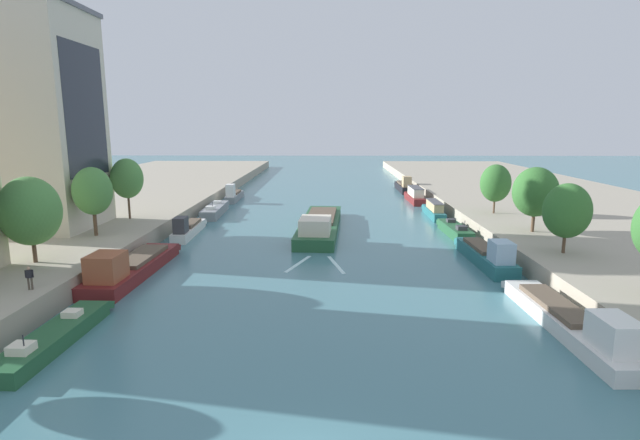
# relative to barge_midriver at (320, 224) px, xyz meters

# --- Properties ---
(quay_left) EXTENTS (36.00, 170.00, 1.88)m
(quay_left) POSITION_rel_barge_midriver_xyz_m (-35.86, 11.39, -0.01)
(quay_left) COLOR #A89E89
(quay_left) RESTS_ON ground
(quay_right) EXTENTS (36.00, 170.00, 1.88)m
(quay_right) POSITION_rel_barge_midriver_xyz_m (36.21, 11.39, -0.01)
(quay_right) COLOR #A89E89
(quay_right) RESTS_ON ground
(barge_midriver) EXTENTS (5.69, 23.18, 3.02)m
(barge_midriver) POSITION_rel_barge_midriver_xyz_m (0.00, 0.00, 0.00)
(barge_midriver) COLOR #235633
(barge_midriver) RESTS_ON ground
(wake_behind_barge) EXTENTS (5.59, 6.05, 0.03)m
(wake_behind_barge) POSITION_rel_barge_midriver_xyz_m (-0.00, -14.60, -0.94)
(wake_behind_barge) COLOR silver
(wake_behind_barge) RESTS_ON ground
(moored_boat_left_midway) EXTENTS (2.35, 11.21, 2.07)m
(moored_boat_left_midway) POSITION_rel_barge_midriver_xyz_m (-15.33, -32.22, -0.43)
(moored_boat_left_midway) COLOR #235633
(moored_boat_left_midway) RESTS_ON ground
(moored_boat_left_end) EXTENTS (3.65, 15.53, 3.20)m
(moored_boat_left_end) POSITION_rel_barge_midriver_xyz_m (-16.06, -18.77, -0.02)
(moored_boat_left_end) COLOR maroon
(moored_boat_left_end) RESTS_ON ground
(moored_boat_left_downstream) EXTENTS (2.07, 11.22, 2.80)m
(moored_boat_left_downstream) POSITION_rel_barge_midriver_xyz_m (-15.68, -2.36, -0.12)
(moored_boat_left_downstream) COLOR silver
(moored_boat_left_downstream) RESTS_ON ground
(moored_boat_left_lone) EXTENTS (2.72, 12.00, 2.41)m
(moored_boat_left_lone) POSITION_rel_barge_midriver_xyz_m (-15.67, 11.78, -0.26)
(moored_boat_left_lone) COLOR gray
(moored_boat_left_lone) RESTS_ON ground
(moored_boat_left_second) EXTENTS (1.86, 10.32, 3.19)m
(moored_boat_left_second) POSITION_rel_barge_midriver_xyz_m (-15.50, 25.60, -0.01)
(moored_boat_left_second) COLOR gray
(moored_boat_left_second) RESTS_ON ground
(moored_boat_right_gap_after) EXTENTS (2.92, 15.51, 2.83)m
(moored_boat_right_gap_after) POSITION_rel_barge_midriver_xyz_m (16.38, -30.16, -0.11)
(moored_boat_right_gap_after) COLOR silver
(moored_boat_right_gap_after) RESTS_ON ground
(moored_boat_right_lone) EXTENTS (2.63, 12.65, 3.09)m
(moored_boat_right_lone) POSITION_rel_barge_midriver_xyz_m (15.99, -14.31, -0.01)
(moored_boat_right_lone) COLOR #23666B
(moored_boat_right_lone) RESTS_ON ground
(moored_boat_right_end) EXTENTS (2.24, 10.08, 2.31)m
(moored_boat_right_end) POSITION_rel_barge_midriver_xyz_m (16.22, -1.48, -0.31)
(moored_boat_right_end) COLOR #235633
(moored_boat_right_end) RESTS_ON ground
(moored_boat_right_near) EXTENTS (1.77, 10.38, 2.35)m
(moored_boat_right_near) POSITION_rel_barge_midriver_xyz_m (16.23, 10.46, 0.03)
(moored_boat_right_near) COLOR #23666B
(moored_boat_right_near) RESTS_ON ground
(moored_boat_right_downstream) EXTENTS (2.12, 11.02, 2.63)m
(moored_boat_right_downstream) POSITION_rel_barge_midriver_xyz_m (15.91, 24.40, 0.14)
(moored_boat_right_downstream) COLOR maroon
(moored_boat_right_downstream) RESTS_ON ground
(moored_boat_right_far) EXTENTS (2.17, 12.45, 3.33)m
(moored_boat_right_far) POSITION_rel_barge_midriver_xyz_m (16.10, 38.46, 0.05)
(moored_boat_right_far) COLOR black
(moored_boat_right_far) RESTS_ON ground
(tree_left_far) EXTENTS (4.76, 4.76, 7.07)m
(tree_left_far) POSITION_rel_barge_midriver_xyz_m (-23.05, -20.88, 5.19)
(tree_left_far) COLOR brown
(tree_left_far) RESTS_ON quay_left
(tree_left_by_lamp) EXTENTS (3.85, 3.85, 7.00)m
(tree_left_by_lamp) POSITION_rel_barge_midriver_xyz_m (-22.68, -10.87, 5.50)
(tree_left_by_lamp) COLOR brown
(tree_left_by_lamp) RESTS_ON quay_left
(tree_left_midway) EXTENTS (3.74, 3.74, 7.23)m
(tree_left_midway) POSITION_rel_barge_midriver_xyz_m (-22.96, -1.47, 5.77)
(tree_left_midway) COLOR brown
(tree_left_midway) RESTS_ON quay_left
(tree_right_far) EXTENTS (4.02, 4.02, 6.18)m
(tree_right_far) POSITION_rel_barge_midriver_xyz_m (21.81, -17.09, 4.71)
(tree_right_far) COLOR brown
(tree_right_far) RESTS_ON quay_right
(tree_right_nearest) EXTENTS (4.64, 4.64, 6.84)m
(tree_right_nearest) POSITION_rel_barge_midriver_xyz_m (22.70, -8.17, 5.16)
(tree_right_nearest) COLOR brown
(tree_right_nearest) RESTS_ON quay_right
(tree_right_end_of_row) EXTENTS (3.81, 3.81, 6.25)m
(tree_right_end_of_row) POSITION_rel_barge_midriver_xyz_m (22.26, 2.95, 4.80)
(tree_right_end_of_row) COLOR brown
(tree_right_end_of_row) RESTS_ON quay_right
(building_left_tall) EXTENTS (15.94, 11.30, 23.39)m
(building_left_tall) POSITION_rel_barge_midriver_xyz_m (-32.51, -6.57, 12.64)
(building_left_tall) COLOR beige
(building_left_tall) RESTS_ON quay_left
(person_on_quay) EXTENTS (0.50, 0.30, 1.62)m
(person_on_quay) POSITION_rel_barge_midriver_xyz_m (-19.35, -27.70, 1.86)
(person_on_quay) COLOR #473D33
(person_on_quay) RESTS_ON quay_left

